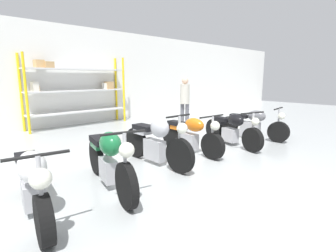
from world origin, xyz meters
name	(u,v)px	position (x,y,z in m)	size (l,w,h in m)	color
ground_plane	(181,160)	(0.00, 0.00, 0.00)	(30.00, 30.00, 0.00)	#B2B7B7
back_wall	(65,76)	(0.00, 5.77, 1.80)	(30.00, 0.08, 3.60)	white
shelving_rack	(77,88)	(0.27, 5.41, 1.37)	(3.67, 0.63, 2.52)	yellow
motorcycle_white	(33,181)	(-3.03, -0.26, 0.47)	(0.71, 2.10, 1.00)	black
motorcycle_green	(109,158)	(-1.88, -0.20, 0.51)	(0.79, 2.15, 1.07)	black
motorcycle_silver	(156,141)	(-0.56, 0.16, 0.50)	(0.59, 2.03, 1.10)	black
motorcycle_orange	(191,135)	(0.60, 0.25, 0.43)	(0.74, 1.97, 0.96)	black
motorcycle_black	(232,129)	(1.89, -0.05, 0.42)	(0.86, 2.02, 0.96)	black
motorcycle_grey	(252,125)	(3.01, -0.01, 0.40)	(0.65, 2.08, 0.95)	black
person_browsing	(185,98)	(2.77, 2.44, 1.04)	(0.43, 0.43, 1.76)	#595960
toolbox	(279,131)	(3.92, -0.43, 0.14)	(0.44, 0.26, 0.28)	black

